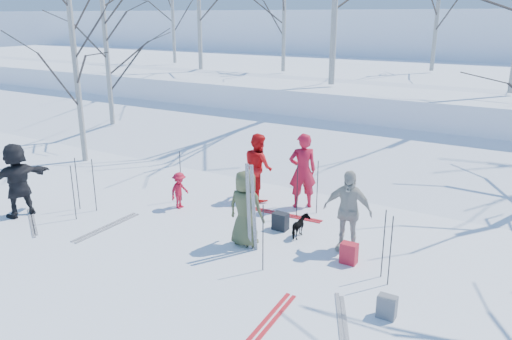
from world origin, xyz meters
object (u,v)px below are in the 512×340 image
Objects in this scene: skier_olive_center at (246,208)px; skier_cream_east at (347,211)px; skier_grey_west at (17,180)px; skier_red_north at (303,171)px; skier_redor_behind at (258,167)px; backpack_red at (349,253)px; backpack_grey at (387,307)px; skier_red_seated at (179,190)px; dog at (300,227)px; backpack_dark at (280,221)px.

skier_cream_east reaches higher than skier_olive_center.
skier_grey_west is (-5.55, -1.44, 0.08)m from skier_olive_center.
skier_olive_center is 0.91× the size of skier_grey_west.
skier_olive_center is at bearing 50.79° from skier_red_north.
skier_redor_behind is at bearing -66.54° from skier_olive_center.
backpack_red is 1.87m from backpack_grey.
skier_grey_west is (-3.00, -2.36, 0.44)m from skier_red_seated.
skier_olive_center is at bearing 41.93° from dog.
backpack_grey is at bearing 176.64° from skier_redor_behind.
dog is (-1.07, 0.05, -0.61)m from skier_cream_east.
backpack_red is (2.12, -2.25, -0.75)m from skier_red_north.
skier_red_seated is 2.83m from backpack_dark.
backpack_grey is (2.54, -2.01, -0.06)m from dog.
skier_olive_center is 2.77× the size of dog.
skier_red_north is 1.98m from dog.
skier_red_north is 1.06× the size of skier_grey_west.
dog is at bearing -14.41° from backpack_dark.
dog reaches higher than backpack_dark.
skier_redor_behind is 4.66× the size of backpack_grey.
backpack_red is at bearing -177.91° from skier_redor_behind.
backpack_red is (0.27, -0.53, -0.65)m from skier_cream_east.
skier_grey_west is at bearing -156.81° from backpack_dark.
backpack_grey is (3.38, -1.11, -0.63)m from skier_olive_center.
skier_red_seated is at bearing -5.36° from skier_red_north.
skier_olive_center is 2.59m from skier_red_north.
skier_grey_west reaches higher than backpack_dark.
skier_red_north is 5.02m from backpack_grey.
backpack_dark is (-0.57, 0.15, -0.05)m from dog.
skier_cream_east is (1.91, 0.86, 0.04)m from skier_olive_center.
skier_olive_center is at bearing -171.44° from backpack_red.
backpack_red is at bearing 129.73° from backpack_grey.
backpack_dark is (0.21, -1.53, -0.76)m from skier_red_north.
skier_olive_center reaches higher than backpack_dark.
skier_red_seated is at bearing 142.66° from skier_grey_west.
skier_red_north is at bearing -141.97° from skier_redor_behind.
skier_red_seated reaches higher than backpack_grey.
skier_redor_behind is at bearing -40.12° from skier_red_seated.
skier_red_north reaches higher than skier_red_seated.
skier_red_seated is 4.47m from skier_cream_east.
skier_cream_east is 4.32× the size of backpack_dark.
backpack_dark is at bearing -106.20° from skier_olive_center.
skier_grey_west is 6.36m from backpack_dark.
skier_red_north reaches higher than skier_cream_east.
skier_red_north reaches higher than backpack_dark.
backpack_grey is at bearing 106.59° from skier_grey_west.
skier_olive_center is 2.73m from skier_red_seated.
skier_cream_east reaches higher than backpack_red.
backpack_red is at bearing -67.83° from skier_cream_east.
backpack_red is 1.11× the size of backpack_grey.
dog is 1.56× the size of backpack_grey.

